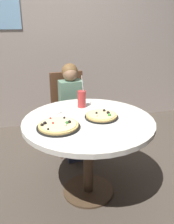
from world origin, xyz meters
TOP-DOWN VIEW (x-y plane):
  - ground_plane at (0.00, 0.00)m, footprint 8.00×8.00m
  - wall_with_window at (-0.00, 1.77)m, footprint 5.20×0.14m
  - dining_table at (0.00, 0.00)m, footprint 1.12×1.12m
  - chair_wooden at (-0.01, 0.92)m, footprint 0.43×0.43m
  - diner_child at (0.01, 0.74)m, footprint 0.28×0.42m
  - pizza_veggie at (0.12, 0.01)m, footprint 0.29×0.29m
  - pizza_cheese at (-0.27, -0.10)m, footprint 0.34×0.34m
  - soda_cup at (0.02, 0.32)m, footprint 0.08×0.08m
  - plate_small at (-0.28, 0.25)m, footprint 0.18×0.18m

SIDE VIEW (x-z plane):
  - ground_plane at x=0.00m, z-range 0.00..0.00m
  - diner_child at x=0.01m, z-range -0.06..1.02m
  - chair_wooden at x=-0.01m, z-range 0.06..1.01m
  - dining_table at x=0.00m, z-range 0.27..1.02m
  - plate_small at x=-0.28m, z-range 0.75..0.76m
  - pizza_veggie at x=0.12m, z-range 0.74..0.79m
  - pizza_cheese at x=-0.27m, z-range 0.74..0.79m
  - soda_cup at x=0.02m, z-range 0.68..0.99m
  - wall_with_window at x=0.00m, z-range 0.00..2.90m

